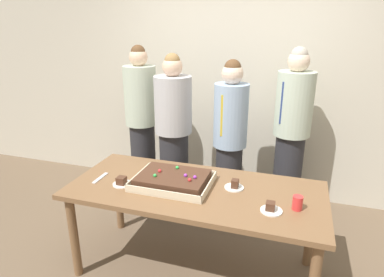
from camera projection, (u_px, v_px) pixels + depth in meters
The scene contains 13 objects.
ground_plane at pixel (195, 268), 2.85m from camera, with size 12.00×12.00×0.00m, color brown.
interior_back_panel at pixel (237, 67), 3.79m from camera, with size 8.00×0.12×3.00m, color beige.
party_table at pixel (195, 198), 2.62m from camera, with size 1.97×0.87×0.77m.
sheet_cake at pixel (173, 180), 2.63m from camera, with size 0.60×0.45×0.11m.
plated_slice_near_left at pixel (271, 208), 2.27m from camera, with size 0.15×0.15×0.07m.
plated_slice_near_right at pixel (234, 186), 2.58m from camera, with size 0.15×0.15×0.07m.
plated_slice_far_left at pixel (122, 182), 2.63m from camera, with size 0.15×0.15×0.07m.
drink_cup_nearest at pixel (297, 203), 2.28m from camera, with size 0.07×0.07×0.10m, color red.
cake_server_utensil at pixel (100, 178), 2.75m from camera, with size 0.03×0.20×0.01m, color silver.
person_serving_front at pixel (174, 136), 3.45m from camera, with size 0.38×0.38×1.71m.
person_green_shirt_behind at pixel (230, 140), 3.34m from camera, with size 0.33×0.33×1.66m.
person_striped_tie_right at pixel (291, 134), 3.36m from camera, with size 0.36×0.36×1.78m.
person_far_right_suit at pixel (142, 124), 3.71m from camera, with size 0.35×0.35×1.77m.
Camera 1 is at (0.69, -2.22, 1.99)m, focal length 31.22 mm.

